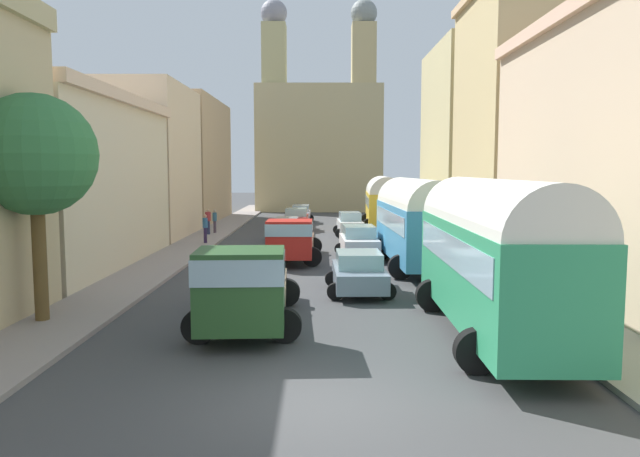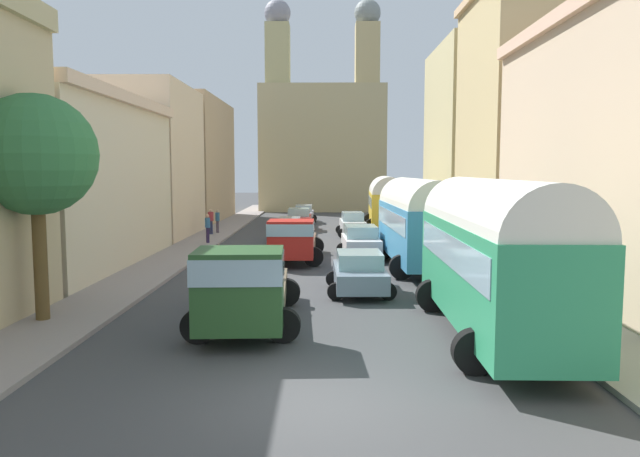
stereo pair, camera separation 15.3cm
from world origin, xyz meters
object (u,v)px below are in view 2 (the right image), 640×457
Objects in this scene: pedestrian_0 at (208,227)px; car_4 at (361,242)px; cargo_truck_1 at (293,239)px; car_3 at (359,272)px; parked_bus_0 at (493,250)px; car_2 at (304,214)px; car_5 at (352,224)px; cargo_truck_0 at (244,286)px; pedestrian_2 at (211,221)px; car_1 at (299,219)px; pedestrian_1 at (217,220)px; parked_bus_1 at (417,219)px; car_0 at (289,229)px; parked_bus_2 at (387,200)px.

car_4 is at bearing -30.06° from pedestrian_0.
cargo_truck_1 reaches higher than car_3.
parked_bus_0 is 22.60m from pedestrian_0.
car_5 is (3.60, -9.83, 0.04)m from car_2.
cargo_truck_0 is at bearing -76.06° from pedestrian_0.
car_4 is at bearing -46.01° from pedestrian_2.
car_1 is 2.18× the size of pedestrian_1.
cargo_truck_1 is at bearing 86.75° from cargo_truck_0.
pedestrian_1 is (-9.20, 0.65, 0.21)m from car_5.
pedestrian_0 is (-8.73, 5.05, 0.25)m from car_4.
pedestrian_1 is (-8.60, 19.46, 0.25)m from car_3.
car_2 is at bearing 89.19° from cargo_truck_0.
car_1 is (-6.06, 16.87, -1.43)m from parked_bus_1.
cargo_truck_0 is at bearing 174.85° from parked_bus_0.
car_4 is (4.04, 13.85, -0.43)m from cargo_truck_0.
parked_bus_1 is at bearing -70.25° from car_1.
car_1 is (-6.33, 28.17, -1.54)m from parked_bus_0.
parked_bus_1 is 12.07m from car_0.
pedestrian_1 is at bearing -162.70° from parked_bus_2.
car_2 is at bearing 59.92° from pedestrian_2.
car_2 is 28.79m from car_3.
car_2 is at bearing 100.12° from car_4.
pedestrian_2 is (-5.40, 23.63, -0.20)m from cargo_truck_0.
pedestrian_1 is (-5.13, 24.60, -0.24)m from cargo_truck_0.
car_0 is at bearing -92.68° from car_1.
parked_bus_2 is 14.79m from car_4.
cargo_truck_1 is 7.67m from car_3.
car_3 is 2.14× the size of pedestrian_0.
car_2 is at bearing 100.19° from parked_bus_0.
car_1 is at bearing 105.13° from car_4.
pedestrian_1 is at bearing -121.40° from car_2.
cargo_truck_0 is at bearing -123.99° from car_3.
parked_bus_2 is at bearing 39.32° from pedestrian_0.
pedestrian_0 is at bearing -85.64° from pedestrian_1.
car_4 is at bearing -60.09° from car_0.
car_4 reaches higher than car_3.
parked_bus_2 is 14.90m from pedestrian_0.
parked_bus_0 is 34.97m from car_2.
cargo_truck_0 is (-6.66, 0.60, -1.11)m from parked_bus_0.
parked_bus_2 is 10.19m from car_0.
cargo_truck_0 is 6.23m from car_3.
cargo_truck_0 reaches higher than car_3.
parked_bus_0 is 27.10m from pedestrian_2.
parked_bus_1 is at bearing -80.13° from car_5.
parked_bus_0 is 24.73m from car_5.
parked_bus_1 reaches higher than car_1.
parked_bus_0 reaches higher than parked_bus_1.
parked_bus_2 is 17.18m from cargo_truck_1.
cargo_truck_1 reaches higher than pedestrian_1.
cargo_truck_0 is at bearing -90.68° from car_1.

